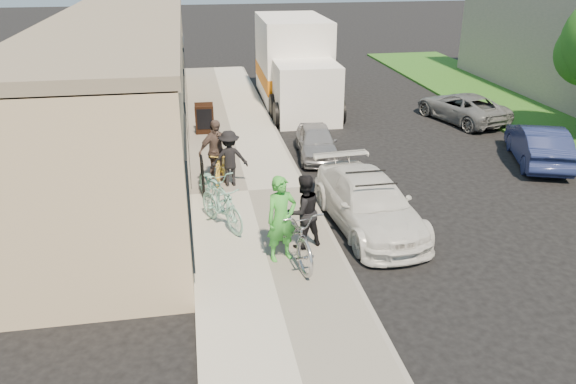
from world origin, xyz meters
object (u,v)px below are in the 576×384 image
sedan_silver (317,142)px  cruiser_bike_b (214,186)px  woman_rider (281,219)px  bystander_b (216,151)px  bike_rack (202,173)px  far_car_gray (462,107)px  far_car_blue (538,144)px  cruiser_bike_c (220,166)px  bystander_a (230,158)px  sandwich_board (205,119)px  man_standing (303,211)px  tandem_bike (293,230)px  moving_truck (295,67)px  sedan_white (369,203)px  cruiser_bike_a (222,205)px

sedan_silver → cruiser_bike_b: cruiser_bike_b is taller
woman_rider → bystander_b: bearing=85.8°
bystander_b → bike_rack: bearing=-144.1°
far_car_gray → bystander_b: 10.62m
far_car_blue → sedan_silver: bearing=4.5°
bike_rack → bystander_b: (0.39, 0.82, 0.27)m
far_car_blue → cruiser_bike_c: far_car_blue is taller
woman_rider → bystander_a: (-0.71, 4.10, -0.14)m
far_car_blue → far_car_gray: 4.65m
sandwich_board → cruiser_bike_c: bearing=-85.5°
woman_rider → man_standing: 0.71m
sandwich_board → man_standing: bearing=-76.9°
bike_rack → cruiser_bike_c: size_ratio=0.66×
man_standing → bystander_a: (-1.25, 3.65, -0.05)m
cruiser_bike_c → far_car_gray: bearing=40.5°
man_standing → cruiser_bike_b: size_ratio=0.89×
far_car_blue → tandem_bike: 9.51m
cruiser_bike_b → cruiser_bike_c: bearing=60.1°
moving_truck → tandem_bike: moving_truck is taller
tandem_bike → bystander_a: 4.18m
cruiser_bike_b → sedan_silver: bearing=25.4°
sedan_white → bystander_a: bystander_a is taller
far_car_gray → bystander_b: bearing=12.3°
moving_truck → cruiser_bike_b: moving_truck is taller
bike_rack → man_standing: bearing=-57.4°
sedan_white → cruiser_bike_a: bearing=170.6°
cruiser_bike_a → cruiser_bike_c: size_ratio=1.16×
sedan_silver → sedan_white: bearing=-82.6°
cruiser_bike_c → bike_rack: bearing=-109.4°
sandwich_board → woman_rider: size_ratio=0.57×
sedan_silver → far_car_gray: bearing=31.3°
far_car_blue → man_standing: man_standing is taller
bystander_a → bystander_b: 0.46m
far_car_blue → far_car_gray: size_ratio=0.94×
tandem_bike → cruiser_bike_b: size_ratio=1.28×
cruiser_bike_b → sedan_white: bearing=-43.8°
far_car_blue → cruiser_bike_a: 10.10m
far_car_blue → far_car_gray: (-0.19, 4.65, -0.06)m
bystander_b → man_standing: bearing=-96.4°
cruiser_bike_c → bystander_a: bystander_a is taller
sedan_white → far_car_gray: sedan_white is taller
woman_rider → sandwich_board: bearing=80.0°
bike_rack → man_standing: (1.99, -3.11, 0.21)m
moving_truck → bystander_a: moving_truck is taller
sedan_silver → cruiser_bike_a: bearing=-119.1°
sedan_white → woman_rider: bearing=-153.4°
sedan_silver → cruiser_bike_a: cruiser_bike_a is taller
sedan_silver → bystander_b: size_ratio=1.66×
moving_truck → tandem_bike: (-2.46, -12.93, -0.77)m
sedan_white → cruiser_bike_b: bearing=151.1°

